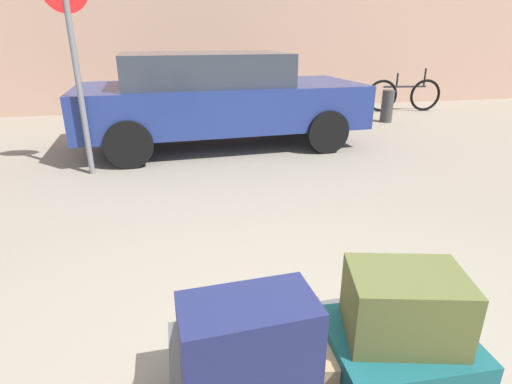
{
  "coord_description": "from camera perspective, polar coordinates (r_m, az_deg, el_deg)",
  "views": [
    {
      "loc": [
        -0.54,
        -1.23,
        1.66
      ],
      "look_at": [
        0.0,
        1.2,
        0.69
      ],
      "focal_mm": 28.3,
      "sensor_mm": 36.0,
      "label": 1
    }
  ],
  "objects": [
    {
      "name": "duffel_bag_olive_topmost_pile",
      "position": [
        1.63,
        20.23,
        -14.76
      ],
      "size": [
        0.47,
        0.39,
        0.26
      ],
      "primitive_type": "cube",
      "rotation": [
        0.0,
        0.0,
        -0.25
      ],
      "color": "#4C5128",
      "rests_on": "suitcase_teal_rear_left"
    },
    {
      "name": "bollard_kerb_mid",
      "position": [
        8.76,
        18.05,
        11.46
      ],
      "size": [
        0.24,
        0.24,
        0.64
      ],
      "primitive_type": "cylinder",
      "color": "#383838",
      "rests_on": "ground_plane"
    },
    {
      "name": "parked_car",
      "position": [
        6.46,
        -5.46,
        13.19
      ],
      "size": [
        4.38,
        2.08,
        1.42
      ],
      "color": "navy",
      "rests_on": "ground_plane"
    },
    {
      "name": "luggage_cart",
      "position": [
        1.93,
        8.57,
        -25.0
      ],
      "size": [
        1.23,
        0.88,
        0.34
      ],
      "color": "#4C4C51",
      "rests_on": "ground_plane"
    },
    {
      "name": "suitcase_tan_front_right",
      "position": [
        1.78,
        0.83,
        -21.56
      ],
      "size": [
        0.6,
        0.54,
        0.22
      ],
      "primitive_type": "cube",
      "rotation": [
        0.0,
        0.0,
        -0.18
      ],
      "color": "#9E7F56",
      "rests_on": "luggage_cart"
    },
    {
      "name": "suitcase_teal_rear_left",
      "position": [
        1.8,
        19.11,
        -21.58
      ],
      "size": [
        0.55,
        0.47,
        0.26
      ],
      "primitive_type": "cube",
      "rotation": [
        0.0,
        0.0,
        -0.04
      ],
      "color": "#144C51",
      "rests_on": "luggage_cart"
    },
    {
      "name": "bollard_kerb_near",
      "position": [
        8.09,
        8.15,
        11.53
      ],
      "size": [
        0.24,
        0.24,
        0.64
      ],
      "primitive_type": "cylinder",
      "color": "#383838",
      "rests_on": "ground_plane"
    },
    {
      "name": "no_parking_sign",
      "position": [
        5.36,
        -24.35,
        17.54
      ],
      "size": [
        0.49,
        0.12,
        2.38
      ],
      "color": "slate",
      "rests_on": "ground_plane"
    },
    {
      "name": "bicycle_leaning",
      "position": [
        10.18,
        20.17,
        12.76
      ],
      "size": [
        1.75,
        0.28,
        0.96
      ],
      "color": "black",
      "rests_on": "ground_plane"
    }
  ]
}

